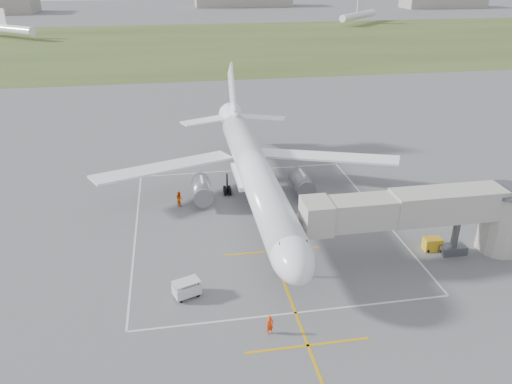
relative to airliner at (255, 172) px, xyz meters
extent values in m
plane|color=#58585B|center=(0.00, -0.75, -4.39)|extent=(700.00, 700.00, 0.00)
cube|color=#3C4E22|center=(0.00, 129.25, -4.38)|extent=(700.00, 120.00, 0.02)
cube|color=#D3990C|center=(0.00, -5.75, -4.38)|extent=(0.25, 60.00, 0.01)
cube|color=#D3990C|center=(0.00, -24.75, -4.38)|extent=(10.00, 0.25, 0.01)
cube|color=#D3990C|center=(0.00, -10.75, -4.38)|extent=(10.00, 0.25, 0.01)
cube|color=silver|center=(0.00, 11.25, -4.38)|extent=(28.00, 0.20, 0.01)
cube|color=silver|center=(0.00, -20.75, -4.38)|extent=(28.00, 0.20, 0.01)
cube|color=silver|center=(-14.00, -4.75, -4.38)|extent=(0.20, 32.00, 0.01)
cube|color=silver|center=(14.00, -4.75, -4.38)|extent=(0.20, 32.00, 0.01)
cylinder|color=white|center=(0.00, -0.75, 0.11)|extent=(3.80, 36.00, 3.80)
ellipsoid|color=white|center=(0.00, -18.75, 0.11)|extent=(3.80, 7.22, 3.80)
cube|color=black|center=(0.00, -19.65, 1.16)|extent=(2.40, 1.60, 0.99)
cone|color=white|center=(0.00, 19.75, 0.51)|extent=(3.80, 6.00, 3.80)
cube|color=white|center=(10.50, 5.25, -0.74)|extent=(17.93, 11.24, 1.23)
cube|color=white|center=(-10.50, 5.25, -0.74)|extent=(17.93, 11.24, 1.23)
cube|color=white|center=(0.00, 2.25, -1.44)|extent=(4.20, 8.00, 0.50)
cube|color=white|center=(0.00, 20.45, 4.81)|extent=(0.30, 7.89, 8.65)
cube|color=white|center=(0.00, 18.25, 1.81)|extent=(0.35, 5.00, 1.20)
cube|color=white|center=(4.20, 19.45, 0.71)|extent=(7.85, 5.03, 0.20)
cube|color=white|center=(-4.20, 19.45, 0.71)|extent=(7.85, 5.03, 0.20)
cylinder|color=slate|center=(6.20, 1.75, -2.49)|extent=(2.30, 4.20, 2.30)
cube|color=white|center=(6.20, 1.45, -1.69)|extent=(0.25, 2.40, 1.20)
cylinder|color=slate|center=(-6.20, 1.75, -2.49)|extent=(2.30, 4.20, 2.30)
cube|color=white|center=(-6.20, 1.45, -1.69)|extent=(0.25, 2.40, 1.20)
cylinder|color=black|center=(0.00, -15.25, -3.09)|extent=(0.18, 0.18, 2.60)
cylinder|color=black|center=(-0.11, -15.25, -3.99)|extent=(0.28, 0.80, 0.80)
cylinder|color=black|center=(0.11, -15.25, -3.99)|extent=(0.28, 0.80, 0.80)
cylinder|color=black|center=(2.90, 3.75, -2.99)|extent=(0.22, 0.22, 2.80)
cylinder|color=black|center=(2.62, 3.40, -3.91)|extent=(0.32, 0.96, 0.96)
cylinder|color=black|center=(3.18, 3.40, -3.91)|extent=(0.32, 0.96, 0.96)
cylinder|color=black|center=(2.62, 4.10, -3.91)|extent=(0.32, 0.96, 0.96)
cylinder|color=black|center=(3.18, 4.10, -3.91)|extent=(0.32, 0.96, 0.96)
cylinder|color=black|center=(-2.90, 3.75, -2.99)|extent=(0.22, 0.22, 2.80)
cylinder|color=black|center=(-3.18, 3.40, -3.91)|extent=(0.32, 0.96, 0.96)
cylinder|color=black|center=(-2.62, 3.40, -3.91)|extent=(0.32, 0.96, 0.96)
cylinder|color=black|center=(-3.18, 4.10, -3.91)|extent=(0.32, 0.96, 0.96)
cylinder|color=black|center=(-2.62, 4.10, -3.91)|extent=(0.32, 0.96, 0.96)
cube|color=#A29F93|center=(7.74, -14.25, 1.21)|extent=(11.09, 2.90, 2.80)
cube|color=#A29F93|center=(16.46, -14.25, 1.31)|extent=(11.09, 3.10, 3.00)
cube|color=#A29F93|center=(3.40, -14.25, 1.21)|extent=(2.60, 3.40, 3.00)
cylinder|color=#525459|center=(18.00, -14.25, -2.29)|extent=(0.70, 0.70, 4.20)
cube|color=#525459|center=(18.00, -14.25, -3.94)|extent=(2.60, 1.40, 0.90)
cylinder|color=#A29F93|center=(23.00, -14.25, -1.19)|extent=(4.40, 4.40, 6.40)
cylinder|color=#525459|center=(23.00, -14.25, 2.21)|extent=(5.00, 5.00, 0.30)
cylinder|color=black|center=(17.00, -14.25, -4.04)|extent=(0.70, 0.30, 0.70)
cylinder|color=black|center=(19.00, -14.25, -4.04)|extent=(0.70, 0.30, 0.70)
cube|color=gold|center=(16.30, -13.23, -3.72)|extent=(1.85, 1.27, 1.34)
cylinder|color=black|center=(15.64, -13.68, -4.20)|extent=(0.20, 0.40, 0.39)
cylinder|color=black|center=(16.89, -13.76, -4.20)|extent=(0.20, 0.40, 0.39)
cube|color=silver|center=(-8.96, -16.88, -3.61)|extent=(2.65, 2.10, 1.02)
cube|color=silver|center=(-8.96, -16.88, -2.82)|extent=(2.65, 2.10, 0.07)
cylinder|color=black|center=(-9.63, -17.72, -3.42)|extent=(0.07, 0.07, 1.20)
cylinder|color=black|center=(-7.90, -17.08, -3.42)|extent=(0.07, 0.07, 1.20)
cylinder|color=black|center=(-10.02, -16.68, -3.42)|extent=(0.07, 0.07, 1.20)
cylinder|color=black|center=(-8.28, -16.04, -3.42)|extent=(0.07, 0.07, 1.20)
cylinder|color=black|center=(-9.56, -17.65, -4.21)|extent=(0.28, 0.40, 0.37)
cylinder|color=black|center=(-8.00, -17.07, -4.21)|extent=(0.28, 0.40, 0.37)
cylinder|color=black|center=(-9.91, -16.70, -4.21)|extent=(0.28, 0.40, 0.37)
cylinder|color=black|center=(-8.35, -16.12, -4.21)|extent=(0.28, 0.40, 0.37)
imported|color=#FF3B08|center=(-2.64, -22.87, -3.54)|extent=(0.72, 0.58, 1.71)
imported|color=#F25907|center=(-9.01, 1.43, -3.46)|extent=(1.11, 1.15, 1.87)
cube|color=gray|center=(160.00, 249.25, -0.39)|extent=(50.00, 18.00, 8.00)
cylinder|color=white|center=(-69.11, 154.91, -0.89)|extent=(26.57, 23.02, 3.20)
cube|color=white|center=(-69.11, 154.91, 3.61)|extent=(3.26, 2.80, 5.50)
cylinder|color=white|center=(78.88, 178.03, -0.89)|extent=(25.20, 24.58, 3.20)
cube|color=white|center=(78.88, 178.03, 3.61)|extent=(3.08, 3.00, 5.50)
camera|label=1|loc=(-9.06, -53.61, 22.81)|focal=35.00mm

